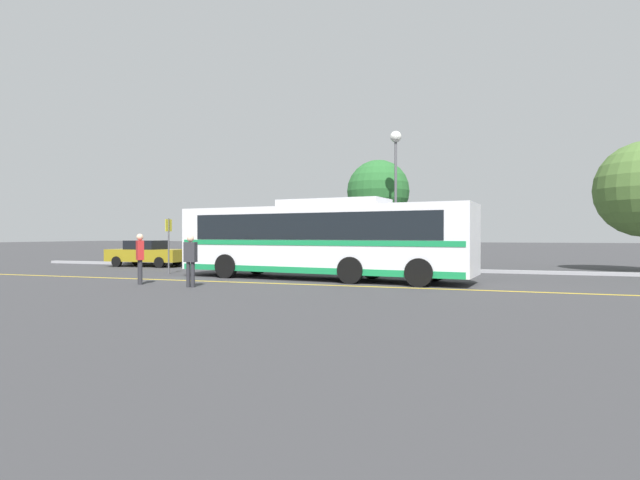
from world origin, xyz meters
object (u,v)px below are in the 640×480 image
object	(u,v)px
parked_car_0	(147,253)
tree_1	(378,191)
pedestrian_1	(140,255)
parked_car_2	(356,257)
parked_car_1	(243,255)
transit_bus	(320,238)
street_lamp	(396,163)
bus_stop_sign	(169,239)
pedestrian_0	(191,257)

from	to	relation	value
parked_car_0	tree_1	world-z (taller)	tree_1
pedestrian_1	tree_1	xyz separation A→B (m)	(5.79, 14.43, 3.37)
parked_car_2	pedestrian_1	size ratio (longest dim) A/B	2.31
parked_car_1	transit_bus	bearing A→B (deg)	-129.41
transit_bus	street_lamp	xyz separation A→B (m)	(1.84, 7.09, 3.94)
parked_car_0	bus_stop_sign	distance (m)	6.33
parked_car_0	tree_1	size ratio (longest dim) A/B	0.72
parked_car_2	street_lamp	distance (m)	5.86
parked_car_0	parked_car_1	world-z (taller)	parked_car_0
transit_bus	parked_car_2	world-z (taller)	transit_bus
street_lamp	tree_1	xyz separation A→B (m)	(-1.62, 3.25, -1.19)
parked_car_1	tree_1	bearing A→B (deg)	-47.95
parked_car_2	tree_1	size ratio (longest dim) A/B	0.68
parked_car_2	pedestrian_0	size ratio (longest dim) A/B	2.38
parked_car_1	pedestrian_1	xyz separation A→B (m)	(0.30, -8.73, 0.33)
transit_bus	pedestrian_0	bearing A→B (deg)	150.53
bus_stop_sign	pedestrian_1	bearing A→B (deg)	-148.99
parked_car_2	pedestrian_0	xyz separation A→B (m)	(-3.67, -8.59, 0.31)
transit_bus	pedestrian_0	distance (m)	5.48
pedestrian_0	street_lamp	xyz separation A→B (m)	(5.10, 11.45, 4.60)
parked_car_1	pedestrian_1	distance (m)	8.74
pedestrian_0	parked_car_0	bearing A→B (deg)	-48.91
transit_bus	bus_stop_sign	size ratio (longest dim) A/B	4.92
parked_car_2	bus_stop_sign	xyz separation A→B (m)	(-7.95, -3.81, 0.91)
transit_bus	parked_car_0	size ratio (longest dim) A/B	2.80
parked_car_0	street_lamp	xyz separation A→B (m)	(13.91, 2.33, 4.87)
parked_car_1	parked_car_2	world-z (taller)	parked_car_1
street_lamp	tree_1	distance (m)	3.83
parked_car_0	street_lamp	world-z (taller)	street_lamp
pedestrian_0	tree_1	xyz separation A→B (m)	(3.48, 14.70, 3.40)
parked_car_2	bus_stop_sign	bearing A→B (deg)	-65.69
bus_stop_sign	street_lamp	bearing A→B (deg)	-47.23
pedestrian_1	parked_car_1	bearing A→B (deg)	-45.21
parked_car_1	parked_car_2	bearing A→B (deg)	-94.85
parked_car_2	street_lamp	xyz separation A→B (m)	(1.44, 2.86, 4.90)
parked_car_2	parked_car_0	bearing A→B (deg)	-93.74
transit_bus	tree_1	xyz separation A→B (m)	(0.22, 10.35, 2.75)
parked_car_1	bus_stop_sign	size ratio (longest dim) A/B	1.76
bus_stop_sign	tree_1	xyz separation A→B (m)	(7.76, 9.93, 2.81)
parked_car_2	street_lamp	world-z (taller)	street_lamp
parked_car_1	tree_1	xyz separation A→B (m)	(6.09, 5.70, 3.70)
transit_bus	pedestrian_1	distance (m)	6.93
parked_car_0	pedestrian_1	distance (m)	10.98
pedestrian_0	transit_bus	bearing A→B (deg)	-129.74
parked_car_0	tree_1	distance (m)	13.99
parked_car_2	parked_car_1	bearing A→B (deg)	-95.12
parked_car_1	pedestrian_0	size ratio (longest dim) A/B	2.54
transit_bus	parked_car_1	distance (m)	7.55
pedestrian_1	bus_stop_sign	distance (m)	4.95
bus_stop_sign	parked_car_1	bearing A→B (deg)	-14.21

